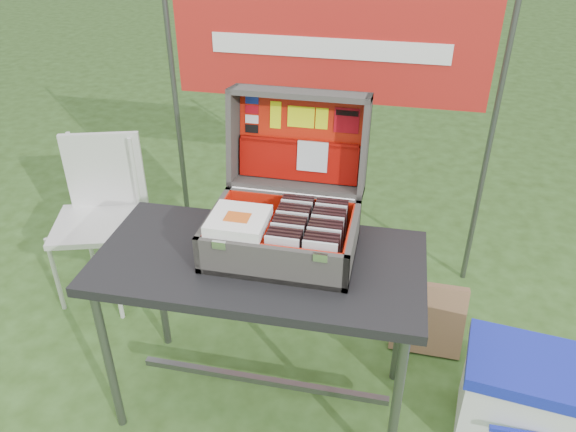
% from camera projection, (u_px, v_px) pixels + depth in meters
% --- Properties ---
extents(ground, '(80.00, 80.00, 0.00)m').
position_uv_depth(ground, '(282.00, 397.00, 2.55)').
color(ground, '#2F4A19').
rests_on(ground, ground).
extents(table, '(1.26, 0.65, 0.78)m').
position_uv_depth(table, '(262.00, 335.00, 2.34)').
color(table, black).
rests_on(table, ground).
extents(table_top, '(1.26, 0.65, 0.04)m').
position_uv_depth(table_top, '(259.00, 262.00, 2.15)').
color(table_top, black).
rests_on(table_top, ground).
extents(table_leg_fl, '(0.04, 0.04, 0.74)m').
position_uv_depth(table_leg_fl, '(108.00, 361.00, 2.24)').
color(table_leg_fl, '#59595B').
rests_on(table_leg_fl, ground).
extents(table_leg_fr, '(0.04, 0.04, 0.74)m').
position_uv_depth(table_leg_fr, '(395.00, 409.00, 2.04)').
color(table_leg_fr, '#59595B').
rests_on(table_leg_fr, ground).
extents(table_leg_bl, '(0.04, 0.04, 0.74)m').
position_uv_depth(table_leg_bl, '(159.00, 284.00, 2.67)').
color(table_leg_bl, '#59595B').
rests_on(table_leg_bl, ground).
extents(table_leg_br, '(0.04, 0.04, 0.74)m').
position_uv_depth(table_leg_br, '(401.00, 317.00, 2.46)').
color(table_leg_br, '#59595B').
rests_on(table_leg_br, ground).
extents(table_brace, '(1.11, 0.03, 0.03)m').
position_uv_depth(table_brace, '(263.00, 380.00, 2.48)').
color(table_brace, '#59595B').
rests_on(table_brace, ground).
extents(suitcase, '(0.56, 0.56, 0.53)m').
position_uv_depth(suitcase, '(285.00, 184.00, 2.08)').
color(suitcase, '#43413D').
rests_on(suitcase, table).
extents(suitcase_base_bottom, '(0.56, 0.40, 0.02)m').
position_uv_depth(suitcase_base_bottom, '(282.00, 250.00, 2.17)').
color(suitcase_base_bottom, '#43413D').
rests_on(suitcase_base_bottom, table_top).
extents(suitcase_base_wall_front, '(0.56, 0.02, 0.15)m').
position_uv_depth(suitcase_base_wall_front, '(270.00, 265.00, 1.98)').
color(suitcase_base_wall_front, '#43413D').
rests_on(suitcase_base_wall_front, table_top).
extents(suitcase_base_wall_back, '(0.56, 0.02, 0.15)m').
position_uv_depth(suitcase_base_wall_back, '(292.00, 211.00, 2.29)').
color(suitcase_base_wall_back, '#43413D').
rests_on(suitcase_base_wall_back, table_top).
extents(suitcase_base_wall_left, '(0.02, 0.40, 0.15)m').
position_uv_depth(suitcase_base_wall_left, '(214.00, 228.00, 2.18)').
color(suitcase_base_wall_left, '#43413D').
rests_on(suitcase_base_wall_left, table_top).
extents(suitcase_base_wall_right, '(0.02, 0.40, 0.15)m').
position_uv_depth(suitcase_base_wall_right, '(352.00, 244.00, 2.08)').
color(suitcase_base_wall_right, '#43413D').
rests_on(suitcase_base_wall_right, table_top).
extents(suitcase_liner_floor, '(0.52, 0.36, 0.01)m').
position_uv_depth(suitcase_liner_floor, '(282.00, 247.00, 2.16)').
color(suitcase_liner_floor, red).
rests_on(suitcase_liner_floor, suitcase_base_bottom).
extents(suitcase_latch_left, '(0.05, 0.01, 0.03)m').
position_uv_depth(suitcase_latch_left, '(219.00, 245.00, 1.96)').
color(suitcase_latch_left, silver).
rests_on(suitcase_latch_left, suitcase_base_wall_front).
extents(suitcase_latch_right, '(0.05, 0.01, 0.03)m').
position_uv_depth(suitcase_latch_right, '(320.00, 258.00, 1.90)').
color(suitcase_latch_right, silver).
rests_on(suitcase_latch_right, suitcase_base_wall_front).
extents(suitcase_hinge, '(0.50, 0.02, 0.02)m').
position_uv_depth(suitcase_hinge, '(293.00, 194.00, 2.26)').
color(suitcase_hinge, silver).
rests_on(suitcase_hinge, suitcase_base_wall_back).
extents(suitcase_lid_back, '(0.56, 0.08, 0.40)m').
position_uv_depth(suitcase_lid_back, '(301.00, 137.00, 2.31)').
color(suitcase_lid_back, '#43413D').
rests_on(suitcase_lid_back, suitcase_base_wall_back).
extents(suitcase_lid_rim_far, '(0.56, 0.15, 0.04)m').
position_uv_depth(suitcase_lid_rim_far, '(300.00, 94.00, 2.18)').
color(suitcase_lid_rim_far, '#43413D').
rests_on(suitcase_lid_rim_far, suitcase_lid_back).
extents(suitcase_lid_rim_near, '(0.56, 0.15, 0.04)m').
position_uv_depth(suitcase_lid_rim_near, '(296.00, 185.00, 2.32)').
color(suitcase_lid_rim_near, '#43413D').
rests_on(suitcase_lid_rim_near, suitcase_lid_back).
extents(suitcase_lid_rim_left, '(0.02, 0.21, 0.42)m').
position_uv_depth(suitcase_lid_rim_left, '(234.00, 135.00, 2.30)').
color(suitcase_lid_rim_left, '#43413D').
rests_on(suitcase_lid_rim_left, suitcase_lid_back).
extents(suitcase_lid_rim_right, '(0.02, 0.21, 0.42)m').
position_uv_depth(suitcase_lid_rim_right, '(365.00, 147.00, 2.20)').
color(suitcase_lid_rim_right, '#43413D').
rests_on(suitcase_lid_rim_right, suitcase_lid_back).
extents(suitcase_lid_liner, '(0.51, 0.06, 0.35)m').
position_uv_depth(suitcase_lid_liner, '(300.00, 138.00, 2.30)').
color(suitcase_lid_liner, red).
rests_on(suitcase_lid_liner, suitcase_lid_back).
extents(suitcase_liner_wall_front, '(0.52, 0.01, 0.13)m').
position_uv_depth(suitcase_liner_wall_front, '(271.00, 260.00, 1.98)').
color(suitcase_liner_wall_front, red).
rests_on(suitcase_liner_wall_front, suitcase_base_bottom).
extents(suitcase_liner_wall_back, '(0.52, 0.01, 0.13)m').
position_uv_depth(suitcase_liner_wall_back, '(291.00, 210.00, 2.27)').
color(suitcase_liner_wall_back, red).
rests_on(suitcase_liner_wall_back, suitcase_base_bottom).
extents(suitcase_liner_wall_left, '(0.01, 0.36, 0.13)m').
position_uv_depth(suitcase_liner_wall_left, '(218.00, 226.00, 2.17)').
color(suitcase_liner_wall_left, red).
rests_on(suitcase_liner_wall_left, suitcase_base_bottom).
extents(suitcase_liner_wall_right, '(0.01, 0.36, 0.13)m').
position_uv_depth(suitcase_liner_wall_right, '(349.00, 241.00, 2.08)').
color(suitcase_liner_wall_right, red).
rests_on(suitcase_liner_wall_right, suitcase_base_bottom).
extents(suitcase_lid_pocket, '(0.50, 0.06, 0.16)m').
position_uv_depth(suitcase_lid_pocket, '(299.00, 161.00, 2.32)').
color(suitcase_lid_pocket, '#8F0A05').
rests_on(suitcase_lid_pocket, suitcase_lid_liner).
extents(suitcase_pocket_edge, '(0.49, 0.02, 0.02)m').
position_uv_depth(suitcase_pocket_edge, '(299.00, 142.00, 2.28)').
color(suitcase_pocket_edge, '#8F0A05').
rests_on(suitcase_pocket_edge, suitcase_lid_pocket).
extents(suitcase_pocket_cd, '(0.12, 0.03, 0.12)m').
position_uv_depth(suitcase_pocket_cd, '(312.00, 156.00, 2.28)').
color(suitcase_pocket_cd, silver).
rests_on(suitcase_pocket_cd, suitcase_lid_pocket).
extents(lid_sticker_cc_a, '(0.05, 0.01, 0.03)m').
position_uv_depth(lid_sticker_cc_a, '(252.00, 100.00, 2.27)').
color(lid_sticker_cc_a, '#1933B2').
rests_on(lid_sticker_cc_a, suitcase_lid_liner).
extents(lid_sticker_cc_b, '(0.05, 0.01, 0.03)m').
position_uv_depth(lid_sticker_cc_b, '(252.00, 109.00, 2.29)').
color(lid_sticker_cc_b, '#A30814').
rests_on(lid_sticker_cc_b, suitcase_lid_liner).
extents(lid_sticker_cc_c, '(0.05, 0.01, 0.03)m').
position_uv_depth(lid_sticker_cc_c, '(252.00, 119.00, 2.30)').
color(lid_sticker_cc_c, white).
rests_on(lid_sticker_cc_c, suitcase_lid_liner).
extents(lid_sticker_cc_d, '(0.05, 0.01, 0.03)m').
position_uv_depth(lid_sticker_cc_d, '(252.00, 129.00, 2.32)').
color(lid_sticker_cc_d, black).
rests_on(lid_sticker_cc_d, suitcase_lid_liner).
extents(lid_card_neon_tall, '(0.04, 0.02, 0.11)m').
position_uv_depth(lid_card_neon_tall, '(276.00, 115.00, 2.28)').
color(lid_card_neon_tall, '#D7EC0E').
rests_on(lid_card_neon_tall, suitcase_lid_liner).
extents(lid_card_neon_main, '(0.11, 0.02, 0.08)m').
position_uv_depth(lid_card_neon_main, '(301.00, 117.00, 2.26)').
color(lid_card_neon_main, '#D7EC0E').
rests_on(lid_card_neon_main, suitcase_lid_liner).
extents(lid_card_neon_small, '(0.05, 0.02, 0.08)m').
position_uv_depth(lid_card_neon_small, '(322.00, 119.00, 2.24)').
color(lid_card_neon_small, '#D7EC0E').
rests_on(lid_card_neon_small, suitcase_lid_liner).
extents(lid_sticker_band, '(0.10, 0.02, 0.10)m').
position_uv_depth(lid_sticker_band, '(347.00, 121.00, 2.22)').
color(lid_sticker_band, '#A30814').
rests_on(lid_sticker_band, suitcase_lid_liner).
extents(lid_sticker_band_bar, '(0.09, 0.01, 0.02)m').
position_uv_depth(lid_sticker_band_bar, '(347.00, 113.00, 2.21)').
color(lid_sticker_band_bar, black).
rests_on(lid_sticker_band_bar, suitcase_lid_liner).
extents(cd_left_0, '(0.12, 0.01, 0.14)m').
position_uv_depth(cd_left_0, '(282.00, 255.00, 1.99)').
color(cd_left_0, silver).
rests_on(cd_left_0, suitcase_liner_floor).
extents(cd_left_1, '(0.12, 0.01, 0.14)m').
position_uv_depth(cd_left_1, '(283.00, 251.00, 2.00)').
color(cd_left_1, black).
rests_on(cd_left_1, suitcase_liner_floor).
extents(cd_left_2, '(0.12, 0.01, 0.14)m').
position_uv_depth(cd_left_2, '(285.00, 248.00, 2.02)').
color(cd_left_2, black).
rests_on(cd_left_2, suitcase_liner_floor).
extents(cd_left_3, '(0.12, 0.01, 0.14)m').
position_uv_depth(cd_left_3, '(286.00, 244.00, 2.04)').
color(cd_left_3, black).
rests_on(cd_left_3, suitcase_liner_floor).
extents(cd_left_4, '(0.12, 0.01, 0.14)m').
position_uv_depth(cd_left_4, '(287.00, 241.00, 2.06)').
color(cd_left_4, silver).
rests_on(cd_left_4, suitcase_liner_floor).
extents(cd_left_5, '(0.12, 0.01, 0.14)m').
position_uv_depth(cd_left_5, '(288.00, 238.00, 2.08)').
color(cd_left_5, black).
rests_on(cd_left_5, suitcase_liner_floor).
extents(cd_left_6, '(0.12, 0.01, 0.14)m').
position_uv_depth(cd_left_6, '(290.00, 235.00, 2.10)').
color(cd_left_6, black).
rests_on(cd_left_6, suitcase_liner_floor).
extents(cd_left_7, '(0.12, 0.01, 0.14)m').
position_uv_depth(cd_left_7, '(291.00, 232.00, 2.12)').
color(cd_left_7, black).
rests_on(cd_left_7, suitcase_liner_floor).
extents(cd_left_8, '(0.12, 0.01, 0.14)m').
position_uv_depth(cd_left_8, '(292.00, 228.00, 2.13)').
color(cd_left_8, silver).
rests_on(cd_left_8, suitcase_liner_floor).
extents(cd_left_9, '(0.12, 0.01, 0.14)m').
position_uv_depth(cd_left_9, '(293.00, 225.00, 2.15)').
color(cd_left_9, black).
rests_on(cd_left_9, suitcase_liner_floor).
extents(cd_left_10, '(0.12, 0.01, 0.14)m').
position_uv_depth(cd_left_10, '(294.00, 222.00, 2.17)').
color(cd_left_10, black).
rests_on(cd_left_10, suitcase_liner_floor).
extents(cd_left_11, '(0.12, 0.01, 0.14)m').
position_uv_depth(cd_left_11, '(295.00, 220.00, 2.19)').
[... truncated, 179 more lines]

